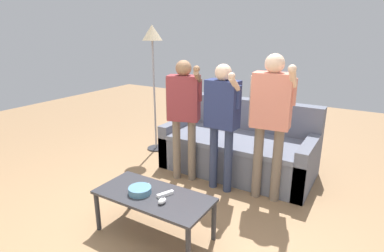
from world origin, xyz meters
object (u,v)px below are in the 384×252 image
player_center (222,114)px  coffee_table (154,200)px  game_remote_nunchuk (162,201)px  couch (239,148)px  floor_lamp (153,46)px  player_left (184,107)px  game_remote_wand_far (165,194)px  snack_bowl (140,190)px  player_right (271,112)px  game_remote_wand_near (141,186)px

player_center → coffee_table: bearing=-96.9°
coffee_table → game_remote_nunchuk: bearing=-26.2°
coffee_table → couch: bearing=86.4°
floor_lamp → player_left: floor_lamp is taller
player_center → game_remote_wand_far: bearing=-91.9°
coffee_table → game_remote_wand_far: size_ratio=6.68×
game_remote_nunchuk → snack_bowl: bearing=173.0°
couch → game_remote_nunchuk: size_ratio=21.95×
player_right → couch: bearing=135.1°
game_remote_nunchuk → floor_lamp: 2.61m
snack_bowl → game_remote_nunchuk: (0.27, -0.03, -0.01)m
couch → player_right: bearing=-44.9°
coffee_table → snack_bowl: size_ratio=5.16×
floor_lamp → game_remote_wand_far: 2.50m
couch → player_center: 0.88m
player_right → game_remote_wand_far: player_right is taller
player_left → player_center: bearing=-0.7°
game_remote_wand_near → player_center: bearing=73.3°
floor_lamp → game_remote_wand_near: (1.14, -1.69, -1.17)m
coffee_table → player_left: size_ratio=0.72×
snack_bowl → game_remote_wand_near: 0.11m
floor_lamp → player_center: 1.72m
snack_bowl → player_right: size_ratio=0.13×
player_center → game_remote_wand_near: (-0.31, -1.05, -0.50)m
couch → player_left: 1.01m
floor_lamp → player_right: size_ratio=1.18×
couch → player_right: (0.55, -0.55, 0.70)m
coffee_table → snack_bowl: snack_bowl is taller
game_remote_nunchuk → player_center: bearing=91.1°
floor_lamp → player_right: (1.98, -0.57, -0.59)m
snack_bowl → player_right: (0.78, 1.21, 0.57)m
player_center → game_remote_wand_far: size_ratio=9.24×
couch → floor_lamp: 1.92m
player_center → player_right: bearing=7.9°
player_left → game_remote_wand_far: player_left is taller
snack_bowl → game_remote_wand_near: snack_bowl is taller
couch → player_right: size_ratio=1.21×
game_remote_wand_far → snack_bowl: bearing=-158.4°
game_remote_nunchuk → game_remote_wand_near: bearing=159.6°
snack_bowl → game_remote_wand_far: (0.22, 0.09, -0.01)m
game_remote_nunchuk → player_left: 1.39m
player_center → player_right: player_right is taller
player_left → game_remote_wand_near: (0.19, -1.05, -0.51)m
couch → game_remote_wand_far: size_ratio=12.08×
player_center → player_left: bearing=179.3°
coffee_table → game_remote_wand_near: bearing=164.9°
player_right → floor_lamp: bearing=163.8°
game_remote_wand_near → game_remote_wand_far: same height
couch → player_center: size_ratio=1.31×
couch → game_remote_wand_near: (-0.29, -1.67, 0.12)m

